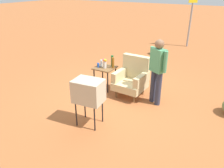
{
  "coord_description": "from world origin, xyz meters",
  "views": [
    {
      "loc": [
        2.52,
        -4.79,
        2.8
      ],
      "look_at": [
        0.17,
        -0.71,
        0.65
      ],
      "focal_mm": 35.45,
      "sensor_mm": 36.0,
      "label": 1
    }
  ],
  "objects_px": {
    "side_table": "(105,70)",
    "bottle_wine_green": "(112,61)",
    "road_sign": "(191,17)",
    "bottle_tall_amber": "(113,63)",
    "bottle_short_clear": "(101,63)",
    "tv_on_stand": "(89,91)",
    "soda_can_blue": "(98,65)",
    "armchair": "(132,78)",
    "flower_vase": "(105,63)",
    "person_standing": "(157,68)"
  },
  "relations": [
    {
      "from": "side_table",
      "to": "bottle_wine_green",
      "type": "distance_m",
      "value": 0.34
    },
    {
      "from": "road_sign",
      "to": "bottle_tall_amber",
      "type": "bearing_deg",
      "value": -97.28
    },
    {
      "from": "bottle_wine_green",
      "to": "bottle_short_clear",
      "type": "distance_m",
      "value": 0.31
    },
    {
      "from": "side_table",
      "to": "bottle_short_clear",
      "type": "height_order",
      "value": "bottle_short_clear"
    },
    {
      "from": "tv_on_stand",
      "to": "bottle_short_clear",
      "type": "height_order",
      "value": "tv_on_stand"
    },
    {
      "from": "road_sign",
      "to": "soda_can_blue",
      "type": "distance_m",
      "value": 6.24
    },
    {
      "from": "soda_can_blue",
      "to": "bottle_tall_amber",
      "type": "distance_m",
      "value": 0.43
    },
    {
      "from": "soda_can_blue",
      "to": "bottle_wine_green",
      "type": "distance_m",
      "value": 0.41
    },
    {
      "from": "armchair",
      "to": "side_table",
      "type": "bearing_deg",
      "value": -179.62
    },
    {
      "from": "tv_on_stand",
      "to": "road_sign",
      "type": "relative_size",
      "value": 0.42
    },
    {
      "from": "bottle_wine_green",
      "to": "flower_vase",
      "type": "relative_size",
      "value": 1.21
    },
    {
      "from": "tv_on_stand",
      "to": "bottle_tall_amber",
      "type": "xyz_separation_m",
      "value": [
        -0.44,
        1.77,
        0.01
      ]
    },
    {
      "from": "road_sign",
      "to": "bottle_short_clear",
      "type": "bearing_deg",
      "value": -100.32
    },
    {
      "from": "bottle_tall_amber",
      "to": "soda_can_blue",
      "type": "bearing_deg",
      "value": -158.39
    },
    {
      "from": "side_table",
      "to": "bottle_tall_amber",
      "type": "xyz_separation_m",
      "value": [
        0.23,
        0.07,
        0.25
      ]
    },
    {
      "from": "tv_on_stand",
      "to": "soda_can_blue",
      "type": "distance_m",
      "value": 1.82
    },
    {
      "from": "bottle_short_clear",
      "to": "flower_vase",
      "type": "height_order",
      "value": "flower_vase"
    },
    {
      "from": "person_standing",
      "to": "bottle_wine_green",
      "type": "height_order",
      "value": "person_standing"
    },
    {
      "from": "bottle_tall_amber",
      "to": "bottle_wine_green",
      "type": "height_order",
      "value": "bottle_wine_green"
    },
    {
      "from": "bottle_tall_amber",
      "to": "bottle_short_clear",
      "type": "relative_size",
      "value": 1.5
    },
    {
      "from": "armchair",
      "to": "tv_on_stand",
      "type": "distance_m",
      "value": 1.75
    },
    {
      "from": "bottle_wine_green",
      "to": "bottle_tall_amber",
      "type": "bearing_deg",
      "value": -51.62
    },
    {
      "from": "side_table",
      "to": "flower_vase",
      "type": "relative_size",
      "value": 2.42
    },
    {
      "from": "bottle_tall_amber",
      "to": "bottle_short_clear",
      "type": "height_order",
      "value": "bottle_tall_amber"
    },
    {
      "from": "soda_can_blue",
      "to": "bottle_wine_green",
      "type": "xyz_separation_m",
      "value": [
        0.3,
        0.26,
        0.1
      ]
    },
    {
      "from": "person_standing",
      "to": "bottle_short_clear",
      "type": "height_order",
      "value": "person_standing"
    },
    {
      "from": "road_sign",
      "to": "soda_can_blue",
      "type": "xyz_separation_m",
      "value": [
        -1.15,
        -6.09,
        -0.68
      ]
    },
    {
      "from": "road_sign",
      "to": "flower_vase",
      "type": "height_order",
      "value": "road_sign"
    },
    {
      "from": "bottle_short_clear",
      "to": "soda_can_blue",
      "type": "bearing_deg",
      "value": -123.33
    },
    {
      "from": "tv_on_stand",
      "to": "flower_vase",
      "type": "xyz_separation_m",
      "value": [
        -0.63,
        1.66,
        0.01
      ]
    },
    {
      "from": "road_sign",
      "to": "bottle_short_clear",
      "type": "xyz_separation_m",
      "value": [
        -1.09,
        -6.01,
        -0.64
      ]
    },
    {
      "from": "armchair",
      "to": "tv_on_stand",
      "type": "relative_size",
      "value": 1.03
    },
    {
      "from": "road_sign",
      "to": "flower_vase",
      "type": "bearing_deg",
      "value": -98.95
    },
    {
      "from": "tv_on_stand",
      "to": "bottle_wine_green",
      "type": "relative_size",
      "value": 3.22
    },
    {
      "from": "armchair",
      "to": "bottle_short_clear",
      "type": "bearing_deg",
      "value": -179.3
    },
    {
      "from": "road_sign",
      "to": "bottle_tall_amber",
      "type": "relative_size",
      "value": 8.13
    },
    {
      "from": "tv_on_stand",
      "to": "bottle_short_clear",
      "type": "relative_size",
      "value": 5.15
    },
    {
      "from": "side_table",
      "to": "flower_vase",
      "type": "distance_m",
      "value": 0.25
    },
    {
      "from": "person_standing",
      "to": "bottle_wine_green",
      "type": "distance_m",
      "value": 1.46
    },
    {
      "from": "side_table",
      "to": "road_sign",
      "type": "distance_m",
      "value": 6.14
    },
    {
      "from": "armchair",
      "to": "flower_vase",
      "type": "relative_size",
      "value": 4.0
    },
    {
      "from": "road_sign",
      "to": "person_standing",
      "type": "bearing_deg",
      "value": -84.61
    },
    {
      "from": "person_standing",
      "to": "soda_can_blue",
      "type": "bearing_deg",
      "value": 178.94
    },
    {
      "from": "soda_can_blue",
      "to": "bottle_tall_amber",
      "type": "bearing_deg",
      "value": 21.61
    },
    {
      "from": "bottle_short_clear",
      "to": "flower_vase",
      "type": "bearing_deg",
      "value": -17.22
    },
    {
      "from": "armchair",
      "to": "flower_vase",
      "type": "bearing_deg",
      "value": -176.13
    },
    {
      "from": "person_standing",
      "to": "bottle_wine_green",
      "type": "bearing_deg",
      "value": 168.31
    },
    {
      "from": "side_table",
      "to": "soda_can_blue",
      "type": "xyz_separation_m",
      "value": [
        -0.16,
        -0.09,
        0.16
      ]
    },
    {
      "from": "bottle_tall_amber",
      "to": "bottle_wine_green",
      "type": "distance_m",
      "value": 0.14
    },
    {
      "from": "soda_can_blue",
      "to": "bottle_short_clear",
      "type": "height_order",
      "value": "bottle_short_clear"
    }
  ]
}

